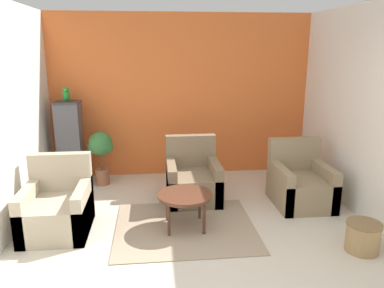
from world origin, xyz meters
TOP-DOWN VIEW (x-y plane):
  - ground_plane at (0.00, 0.00)m, footprint 20.00×20.00m
  - wall_back_accent at (0.00, 3.28)m, footprint 4.41×0.06m
  - wall_left at (-2.18, 1.63)m, footprint 0.06×3.25m
  - wall_right at (2.18, 1.63)m, footprint 0.06×3.25m
  - area_rug at (-0.13, 1.19)m, footprint 1.69×1.49m
  - coffee_table at (-0.13, 1.19)m, footprint 0.66×0.66m
  - armchair_left at (-1.65, 1.28)m, footprint 0.74×0.84m
  - armchair_right at (1.54, 1.75)m, footprint 0.74×0.84m
  - armchair_middle at (0.06, 2.08)m, footprint 0.74×0.84m
  - birdcage at (-1.80, 2.91)m, footprint 0.46×0.46m
  - parrot at (-1.80, 2.91)m, footprint 0.11×0.19m
  - potted_plant at (-1.32, 2.82)m, footprint 0.41×0.37m
  - wicker_basket at (1.73, 0.44)m, footprint 0.37×0.37m

SIDE VIEW (x-z plane):
  - ground_plane at x=0.00m, z-range 0.00..0.00m
  - area_rug at x=-0.13m, z-range 0.00..0.01m
  - wicker_basket at x=1.73m, z-range 0.01..0.34m
  - armchair_left at x=-1.65m, z-range -0.16..0.72m
  - armchair_right at x=1.54m, z-range -0.16..0.72m
  - armchair_middle at x=0.06m, z-range -0.16..0.72m
  - coffee_table at x=-0.13m, z-range 0.18..0.62m
  - potted_plant at x=-1.32m, z-range 0.15..1.01m
  - birdcage at x=-1.80m, z-range -0.02..1.31m
  - wall_back_accent at x=0.00m, z-range 0.00..2.69m
  - wall_left at x=-2.18m, z-range 0.00..2.69m
  - wall_right at x=2.18m, z-range 0.00..2.69m
  - parrot at x=-1.80m, z-range 1.32..1.56m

